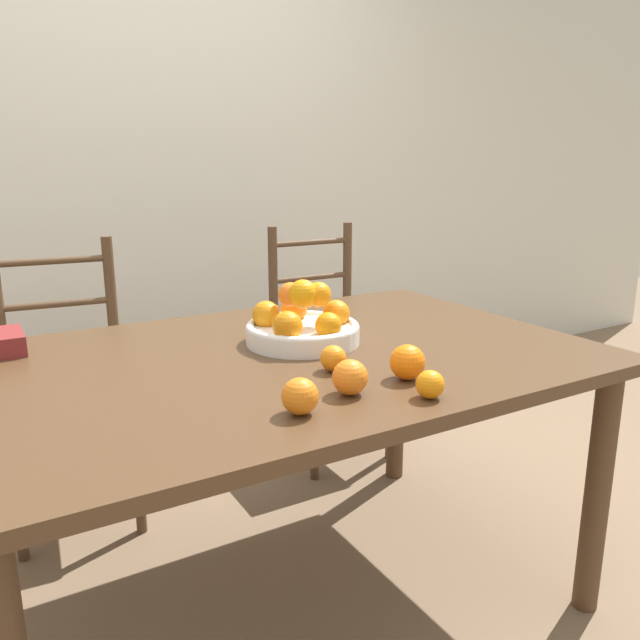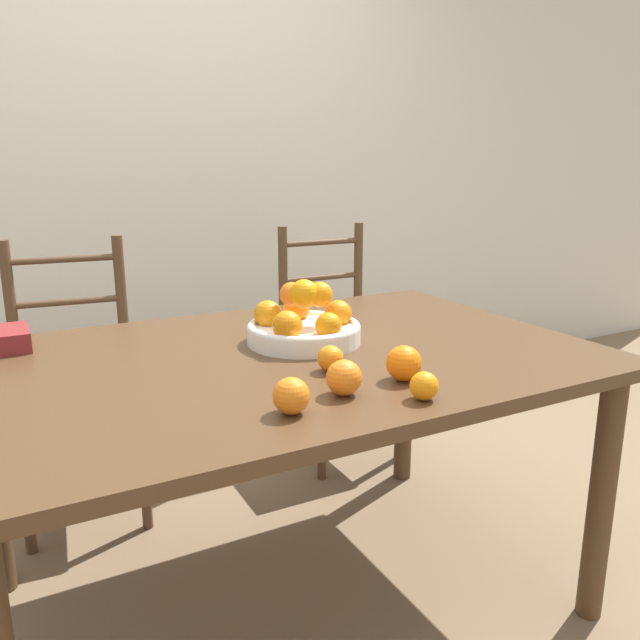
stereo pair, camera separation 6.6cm
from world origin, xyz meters
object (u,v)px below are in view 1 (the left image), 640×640
object	(u,v)px
chair_right	(327,350)
chair_left	(68,395)
orange_loose_1	(300,396)
orange_loose_2	(407,362)
fruit_bowl	(302,325)
orange_loose_3	(430,384)
orange_loose_4	(333,358)
orange_loose_0	(350,377)

from	to	relation	value
chair_right	chair_left	bearing A→B (deg)	-179.50
orange_loose_1	chair_left	distance (m)	1.29
orange_loose_2	chair_right	size ratio (longest dim) A/B	0.08
orange_loose_2	chair_right	xyz separation A→B (m)	(0.48, 1.15, -0.35)
fruit_bowl	orange_loose_3	xyz separation A→B (m)	(0.03, -0.52, -0.02)
orange_loose_2	orange_loose_4	world-z (taller)	orange_loose_2
fruit_bowl	orange_loose_3	world-z (taller)	fruit_bowl
orange_loose_0	orange_loose_4	bearing A→B (deg)	71.22
orange_loose_3	chair_right	size ratio (longest dim) A/B	0.06
orange_loose_2	orange_loose_3	world-z (taller)	orange_loose_2
orange_loose_4	chair_right	distance (m)	1.23
fruit_bowl	chair_right	size ratio (longest dim) A/B	0.32
orange_loose_1	chair_left	bearing A→B (deg)	103.00
orange_loose_3	chair_left	xyz separation A→B (m)	(-0.56, 1.28, -0.34)
orange_loose_3	orange_loose_4	world-z (taller)	orange_loose_4
orange_loose_0	orange_loose_2	bearing A→B (deg)	5.05
orange_loose_0	orange_loose_2	xyz separation A→B (m)	(0.17, 0.02, 0.00)
fruit_bowl	orange_loose_1	bearing A→B (deg)	-119.58
fruit_bowl	chair_left	bearing A→B (deg)	125.24
fruit_bowl	orange_loose_2	distance (m)	0.40
orange_loose_1	chair_right	bearing A→B (deg)	56.62
fruit_bowl	orange_loose_0	size ratio (longest dim) A/B	4.05
orange_loose_3	chair_left	size ratio (longest dim) A/B	0.06
orange_loose_0	chair_right	distance (m)	1.38
fruit_bowl	orange_loose_1	xyz separation A→B (m)	(-0.26, -0.45, -0.02)
fruit_bowl	orange_loose_0	bearing A→B (deg)	-104.81
chair_right	orange_loose_4	bearing A→B (deg)	-119.99
orange_loose_2	chair_right	distance (m)	1.30
orange_loose_1	orange_loose_3	xyz separation A→B (m)	(0.28, -0.07, -0.01)
fruit_bowl	orange_loose_1	world-z (taller)	fruit_bowl
orange_loose_3	orange_loose_4	distance (m)	0.27
orange_loose_1	orange_loose_3	distance (m)	0.29
orange_loose_0	orange_loose_1	world-z (taller)	orange_loose_0
orange_loose_1	chair_right	distance (m)	1.49
orange_loose_4	orange_loose_1	bearing A→B (deg)	-135.65
orange_loose_4	chair_left	xyz separation A→B (m)	(-0.48, 1.02, -0.34)
orange_loose_1	chair_left	xyz separation A→B (m)	(-0.28, 1.21, -0.34)
orange_loose_4	chair_left	bearing A→B (deg)	115.32
orange_loose_0	orange_loose_4	xyz separation A→B (m)	(0.05, 0.15, -0.01)
orange_loose_1	orange_loose_2	world-z (taller)	orange_loose_2
orange_loose_0	chair_right	xyz separation A→B (m)	(0.65, 1.17, -0.34)
orange_loose_0	orange_loose_3	bearing A→B (deg)	-38.11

